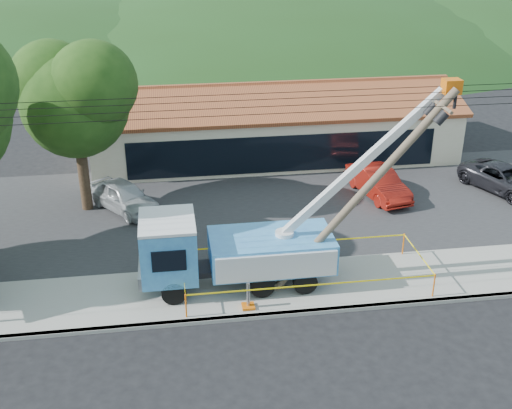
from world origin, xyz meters
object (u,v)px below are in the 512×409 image
object	(u,v)px
car_dark	(502,192)
leaning_pole	(370,184)
car_silver	(125,211)
car_red	(377,197)
utility_truck	(232,248)

from	to	relation	value
car_dark	leaning_pole	bearing A→B (deg)	-165.11
car_silver	car_red	bearing A→B (deg)	-38.36
leaning_pole	car_silver	size ratio (longest dim) A/B	1.86
utility_truck	car_dark	xyz separation A→B (m)	(15.94, 7.45, -1.84)
leaning_pole	car_dark	distance (m)	14.09
car_silver	car_dark	bearing A→B (deg)	-39.11
leaning_pole	car_red	distance (m)	10.27
car_red	utility_truck	bearing A→B (deg)	-150.53
car_silver	utility_truck	bearing A→B (deg)	-96.78
utility_truck	car_red	bearing A→B (deg)	41.58
car_silver	car_red	world-z (taller)	car_red
car_red	leaning_pole	bearing A→B (deg)	-123.98
utility_truck	leaning_pole	world-z (taller)	utility_truck
car_silver	car_red	xyz separation A→B (m)	(13.59, -0.21, 0.00)
car_red	car_dark	bearing A→B (deg)	-15.15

